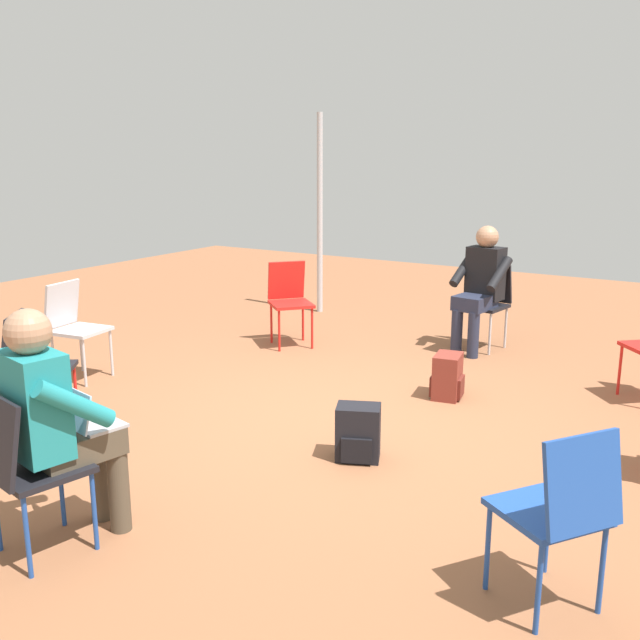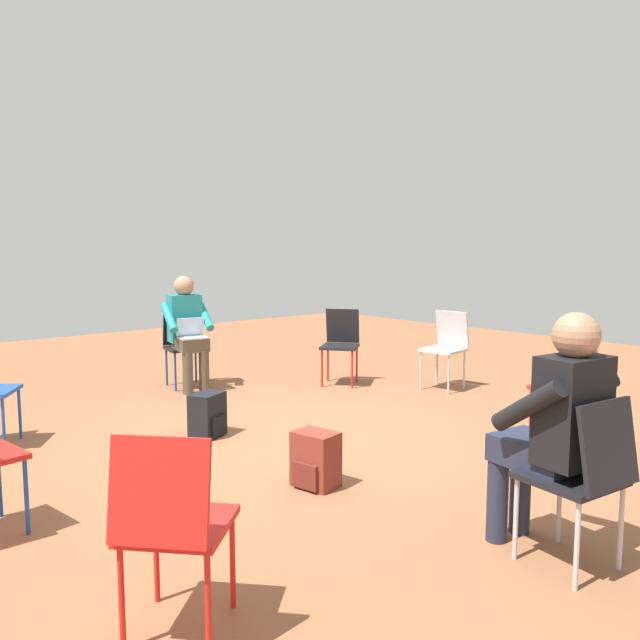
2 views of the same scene
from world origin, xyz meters
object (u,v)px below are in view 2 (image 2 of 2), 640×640
Objects in this scene: chair_northwest at (172,519)px; chair_south at (447,344)px; chair_southeast at (341,340)px; chair_east at (183,342)px; backpack_by_empty_chair at (207,417)px; backpack_near_laptop_user at (316,463)px; chair_west at (584,471)px; person_in_black at (555,421)px; chair_southwest at (571,384)px; person_with_laptop at (187,326)px.

chair_northwest is 4.89m from chair_south.
chair_northwest is at bearing 91.97° from chair_southeast.
backpack_by_empty_chair is (-1.84, 0.81, -0.34)m from chair_east.
chair_east reaches higher than backpack_near_laptop_user.
chair_west is at bearing 115.17° from chair_southeast.
person_in_black is at bearing 94.86° from chair_east.
chair_southwest is 1.00× the size of chair_west.
chair_northwest is 1.00× the size of chair_west.
chair_southwest is at bearing -109.15° from backpack_near_laptop_user.
chair_east is 2.04m from backpack_by_empty_chair.
chair_west is at bearing 94.81° from chair_east.
chair_west is 1.69m from backpack_near_laptop_user.
chair_southeast is 2.88m from chair_southwest.
person_in_black reaches higher than chair_northwest.
backpack_near_laptop_user is (1.64, 0.24, -0.34)m from chair_west.
person_with_laptop reaches higher than chair_south.
chair_southwest is at bearing 119.28° from person_with_laptop.
chair_southwest is at bearing 118.12° from chair_east.
backpack_near_laptop_user is at bearing 177.99° from backpack_by_empty_chair.
chair_south is 2.95m from backpack_by_empty_chair.
chair_east is 4.94m from chair_west.
person_in_black is at bearing 90.00° from chair_west.
person_in_black is 1.59m from backpack_near_laptop_user.
chair_south reaches higher than backpack_by_empty_chair.
backpack_near_laptop_user is at bearing 108.83° from person_in_black.
chair_south and chair_southwest have the same top height.
person_in_black is at bearing 114.40° from chair_southeast.
chair_east is at bearing 15.44° from chair_southeast.
chair_southeast is at bearing 154.31° from chair_east.
person_in_black is (-4.73, 0.60, 0.20)m from chair_east.
chair_south is at bearing 53.49° from person_in_black.
person_with_laptop is 3.44× the size of backpack_by_empty_chair.
backpack_by_empty_chair is at bearing 71.97° from chair_southeast.
chair_east is at bearing 91.40° from person_in_black.
person_in_black is at bearing 127.32° from chair_south.
chair_southeast is 2.37m from backpack_by_empty_chair.
person_with_laptop is at bearing 108.58° from chair_northwest.
backpack_near_laptop_user is (0.70, 2.00, -0.34)m from chair_southwest.
person_with_laptop reaches higher than backpack_near_laptop_user.
chair_east is 0.26m from person_with_laptop.
person_with_laptop is at bearing 41.23° from chair_south.
chair_southwest is at bearing 137.85° from chair_southeast.
chair_southwest is 1.91m from person_in_black.
chair_southeast is 4.32m from chair_west.
person_in_black reaches higher than chair_southeast.
chair_southwest is 2.36× the size of backpack_by_empty_chair.
chair_northwest and chair_south have the same top height.
chair_southwest is at bearing 51.19° from chair_northwest.
chair_southeast is at bearing 87.69° from chair_northwest.
chair_east is at bearing -90.00° from person_with_laptop.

